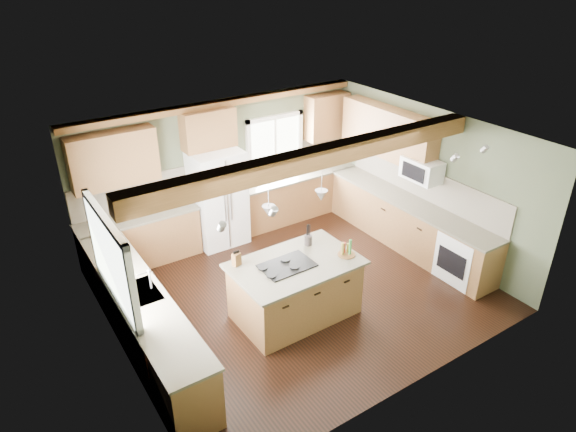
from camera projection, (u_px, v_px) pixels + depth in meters
floor at (296, 290)px, 8.37m from camera, size 5.60×5.60×0.00m
ceiling at (298, 138)px, 7.17m from camera, size 5.60×5.60×0.00m
wall_back at (222, 168)px, 9.62m from camera, size 5.60×0.00×5.60m
wall_left at (112, 277)px, 6.41m from camera, size 0.00×5.00×5.00m
wall_right at (427, 179)px, 9.14m from camera, size 0.00×5.00×5.00m
ceiling_beam at (319, 157)px, 6.86m from camera, size 5.55×0.26×0.26m
soffit_trim at (221, 104)px, 8.98m from camera, size 5.55×0.20×0.10m
backsplash_back at (223, 172)px, 9.65m from camera, size 5.58×0.03×0.58m
backsplash_right at (423, 183)px, 9.21m from camera, size 0.03×3.70×0.58m
base_cab_back_left at (141, 240)px, 8.93m from camera, size 2.02×0.60×0.88m
counter_back_left at (137, 217)px, 8.71m from camera, size 2.06×0.64×0.04m
base_cab_back_right at (296, 196)px, 10.53m from camera, size 2.62×0.60×0.88m
counter_back_right at (296, 175)px, 10.31m from camera, size 2.66×0.64×0.04m
base_cab_left at (143, 321)px, 6.99m from camera, size 0.60×3.70×0.88m
counter_left at (139, 294)px, 6.78m from camera, size 0.64×3.74×0.04m
base_cab_right at (407, 225)px, 9.43m from camera, size 0.60×3.70×0.88m
counter_right at (410, 202)px, 9.21m from camera, size 0.64×3.74×0.04m
upper_cab_back_left at (113, 159)px, 8.22m from camera, size 1.40×0.35×0.90m
upper_cab_over_fridge at (208, 129)px, 8.95m from camera, size 0.96×0.35×0.70m
upper_cab_right at (388, 132)px, 9.42m from camera, size 0.35×2.20×0.90m
upper_cab_back_corner at (327, 116)px, 10.31m from camera, size 0.90×0.35×0.90m
window_left at (109, 258)px, 6.34m from camera, size 0.04×1.60×1.05m
window_back at (274, 144)px, 10.05m from camera, size 1.10×0.04×1.00m
sink at (138, 293)px, 6.77m from camera, size 0.50×0.65×0.03m
faucet at (150, 280)px, 6.79m from camera, size 0.02×0.02×0.28m
dishwasher at (182, 381)px, 6.04m from camera, size 0.60×0.60×0.84m
oven at (464, 257)px, 8.46m from camera, size 0.60×0.72×0.84m
microwave at (422, 170)px, 8.88m from camera, size 0.40×0.70×0.38m
pendant_left at (269, 211)px, 6.74m from camera, size 0.18×0.18×0.16m
pendant_right at (321, 196)px, 7.17m from camera, size 0.18×0.18×0.16m
refrigerator at (218, 198)px, 9.38m from camera, size 0.90×0.74×1.80m
island at (295, 290)px, 7.62m from camera, size 1.75×1.08×0.88m
island_top at (295, 264)px, 7.41m from camera, size 1.87×1.20×0.04m
cooktop at (287, 265)px, 7.33m from camera, size 0.76×0.51×0.02m
knife_block at (237, 259)px, 7.31m from camera, size 0.13×0.11×0.19m
utensil_crock at (308, 240)px, 7.83m from camera, size 0.14×0.14×0.16m
bottle_tray at (347, 248)px, 7.54m from camera, size 0.33×0.33×0.24m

